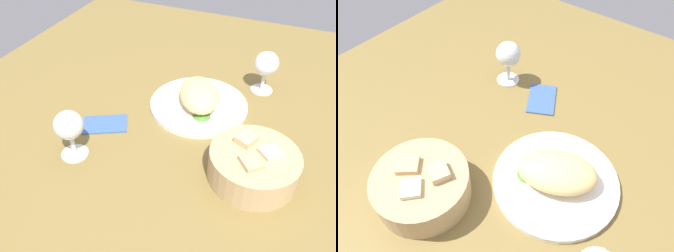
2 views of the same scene
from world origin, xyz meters
TOP-DOWN VIEW (x-y plane):
  - ground_plane at (0.00, 0.00)cm, footprint 140.00×140.00cm
  - plate at (-6.01, -0.88)cm, footprint 26.07×26.07cm
  - omelette at (-6.01, -0.88)cm, footprint 18.90×16.14cm
  - lettuce_garnish at (-0.79, 1.71)cm, footprint 4.60×4.60cm
  - bread_basket at (13.38, 17.70)cm, footprint 18.87×18.87cm
  - wine_glass_near at (22.20, -21.32)cm, footprint 6.55×6.55cm
  - wine_glass_far at (-20.96, 13.16)cm, footprint 6.72×6.72cm
  - folded_napkin at (10.27, -20.38)cm, footprint 11.29×12.99cm

SIDE VIEW (x-z plane):
  - ground_plane at x=0.00cm, z-range -2.00..0.00cm
  - folded_napkin at x=10.27cm, z-range 0.00..0.80cm
  - plate at x=-6.01cm, z-range 0.00..1.40cm
  - lettuce_garnish at x=-0.79cm, z-range 1.40..2.57cm
  - bread_basket at x=13.38cm, z-range -0.61..7.76cm
  - omelette at x=-6.01cm, z-range 1.40..6.95cm
  - wine_glass_near at x=22.20cm, z-range 2.00..13.98cm
  - wine_glass_far at x=-20.96cm, z-range 2.02..14.13cm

